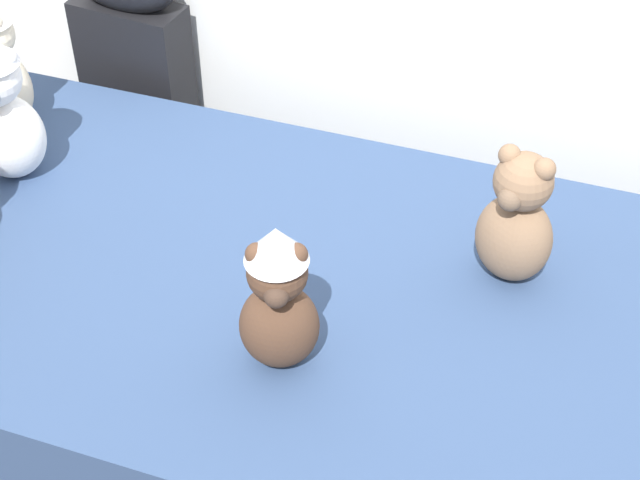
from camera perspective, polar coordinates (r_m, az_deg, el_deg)
name	(u,v)px	position (r m, az deg, el deg)	size (l,w,h in m)	color
display_table	(320,406)	(2.12, 0.00, -9.68)	(1.98, 0.97, 0.71)	navy
instrument_case	(144,128)	(2.65, -10.21, 6.48)	(0.29, 0.15, 1.01)	black
teddy_bear_cocoa	(278,300)	(1.62, -2.45, -3.50)	(0.17, 0.15, 0.30)	#4C3323
teddy_bear_mocha	(516,221)	(1.82, 11.39, 1.11)	(0.18, 0.16, 0.29)	#7F6047
teddy_bear_snow	(0,108)	(2.12, -18.16, 7.34)	(0.19, 0.18, 0.35)	white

